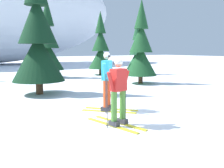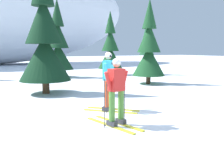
{
  "view_description": "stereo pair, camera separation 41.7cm",
  "coord_description": "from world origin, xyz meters",
  "px_view_note": "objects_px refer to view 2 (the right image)",
  "views": [
    {
      "loc": [
        -4.13,
        -5.59,
        1.9
      ],
      "look_at": [
        -0.43,
        0.27,
        0.95
      ],
      "focal_mm": 40.4,
      "sensor_mm": 36.0,
      "label": 1
    },
    {
      "loc": [
        -3.77,
        -5.8,
        1.9
      ],
      "look_at": [
        -0.43,
        0.27,
        0.95
      ],
      "focal_mm": 40.4,
      "sensor_mm": 36.0,
      "label": 2
    }
  ],
  "objects_px": {
    "skier_cyan_jacket": "(109,80)",
    "skier_red_jacket": "(116,92)",
    "pine_tree_far_right": "(147,53)",
    "pine_tree_center_right": "(149,49)",
    "pine_tree_center": "(58,45)",
    "pine_tree_center_left": "(44,38)",
    "pine_tree_right": "(110,48)"
  },
  "relations": [
    {
      "from": "pine_tree_center",
      "to": "pine_tree_far_right",
      "type": "bearing_deg",
      "value": -11.94
    },
    {
      "from": "pine_tree_center_left",
      "to": "pine_tree_far_right",
      "type": "height_order",
      "value": "pine_tree_center_left"
    },
    {
      "from": "pine_tree_far_right",
      "to": "pine_tree_center",
      "type": "bearing_deg",
      "value": 168.06
    },
    {
      "from": "skier_cyan_jacket",
      "to": "pine_tree_center_right",
      "type": "bearing_deg",
      "value": 42.26
    },
    {
      "from": "pine_tree_center",
      "to": "pine_tree_center_right",
      "type": "relative_size",
      "value": 1.14
    },
    {
      "from": "skier_cyan_jacket",
      "to": "pine_tree_center_left",
      "type": "relative_size",
      "value": 0.32
    },
    {
      "from": "pine_tree_center",
      "to": "skier_cyan_jacket",
      "type": "bearing_deg",
      "value": -98.36
    },
    {
      "from": "pine_tree_center_right",
      "to": "skier_cyan_jacket",
      "type": "bearing_deg",
      "value": -137.74
    },
    {
      "from": "pine_tree_center_left",
      "to": "pine_tree_center",
      "type": "distance_m",
      "value": 6.47
    },
    {
      "from": "pine_tree_center_left",
      "to": "pine_tree_far_right",
      "type": "relative_size",
      "value": 1.42
    },
    {
      "from": "pine_tree_center",
      "to": "pine_tree_center_right",
      "type": "xyz_separation_m",
      "value": [
        3.4,
        -5.65,
        -0.27
      ]
    },
    {
      "from": "skier_red_jacket",
      "to": "pine_tree_far_right",
      "type": "xyz_separation_m",
      "value": [
        8.49,
        10.2,
        0.8
      ]
    },
    {
      "from": "pine_tree_center_left",
      "to": "pine_tree_right",
      "type": "relative_size",
      "value": 1.2
    },
    {
      "from": "pine_tree_center_left",
      "to": "pine_tree_far_right",
      "type": "bearing_deg",
      "value": 27.72
    },
    {
      "from": "pine_tree_right",
      "to": "skier_cyan_jacket",
      "type": "bearing_deg",
      "value": -118.71
    },
    {
      "from": "skier_red_jacket",
      "to": "pine_tree_right",
      "type": "height_order",
      "value": "pine_tree_right"
    },
    {
      "from": "pine_tree_center",
      "to": "pine_tree_far_right",
      "type": "height_order",
      "value": "pine_tree_center"
    },
    {
      "from": "pine_tree_far_right",
      "to": "pine_tree_right",
      "type": "bearing_deg",
      "value": 154.54
    },
    {
      "from": "pine_tree_center_left",
      "to": "pine_tree_center",
      "type": "bearing_deg",
      "value": 68.14
    },
    {
      "from": "pine_tree_center_right",
      "to": "pine_tree_far_right",
      "type": "xyz_separation_m",
      "value": [
        3.03,
        4.29,
        -0.27
      ]
    },
    {
      "from": "skier_cyan_jacket",
      "to": "skier_red_jacket",
      "type": "height_order",
      "value": "skier_cyan_jacket"
    },
    {
      "from": "pine_tree_far_right",
      "to": "pine_tree_center_right",
      "type": "bearing_deg",
      "value": -125.3
    },
    {
      "from": "skier_cyan_jacket",
      "to": "pine_tree_right",
      "type": "relative_size",
      "value": 0.39
    },
    {
      "from": "pine_tree_center",
      "to": "pine_tree_center_left",
      "type": "bearing_deg",
      "value": -111.86
    },
    {
      "from": "skier_red_jacket",
      "to": "skier_cyan_jacket",
      "type": "bearing_deg",
      "value": 68.71
    },
    {
      "from": "pine_tree_center_right",
      "to": "pine_tree_center_left",
      "type": "bearing_deg",
      "value": -176.46
    },
    {
      "from": "pine_tree_center_left",
      "to": "pine_tree_center_right",
      "type": "height_order",
      "value": "pine_tree_center_left"
    },
    {
      "from": "skier_red_jacket",
      "to": "pine_tree_center_right",
      "type": "relative_size",
      "value": 0.39
    },
    {
      "from": "pine_tree_far_right",
      "to": "skier_cyan_jacket",
      "type": "bearing_deg",
      "value": -132.23
    },
    {
      "from": "pine_tree_center_left",
      "to": "pine_tree_center",
      "type": "relative_size",
      "value": 1.08
    },
    {
      "from": "skier_cyan_jacket",
      "to": "pine_tree_center_left",
      "type": "bearing_deg",
      "value": 102.84
    },
    {
      "from": "skier_cyan_jacket",
      "to": "pine_tree_center",
      "type": "bearing_deg",
      "value": 81.64
    }
  ]
}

